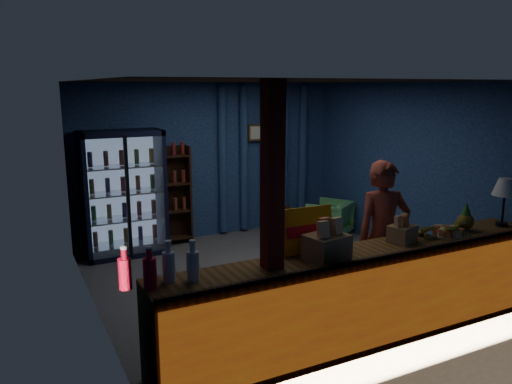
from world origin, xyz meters
TOP-DOWN VIEW (x-y plane):
  - ground at (0.00, 0.00)m, footprint 4.60×4.60m
  - room_walls at (0.00, 0.00)m, footprint 4.60×4.60m
  - counter at (0.00, -1.91)m, footprint 4.40×0.57m
  - support_post at (-1.05, -1.90)m, footprint 0.16×0.16m
  - beverage_cooler at (-1.55, 1.92)m, footprint 1.20×0.62m
  - bottle_shelf at (-0.70, 2.06)m, footprint 0.50×0.28m
  - curtain_folds at (1.00, 2.14)m, footprint 1.74×0.14m
  - framed_picture at (0.85, 2.10)m, footprint 0.36×0.04m
  - shopkeeper at (0.64, -1.42)m, footprint 0.72×0.56m
  - green_chair at (1.81, 1.25)m, footprint 0.90×0.91m
  - side_table at (1.10, 1.48)m, footprint 0.54×0.41m
  - yellow_sign at (-0.54, -1.68)m, footprint 0.56×0.12m
  - soda_bottles at (-2.05, -1.83)m, footprint 0.65×0.19m
  - snack_box_left at (-0.50, -1.95)m, footprint 0.42×0.37m
  - snack_box_centre at (0.53, -1.84)m, footprint 0.32×0.29m
  - pastry_tray at (1.13, -1.87)m, footprint 0.49×0.49m
  - banana_bunches at (1.09, -1.86)m, footprint 0.71×0.28m
  - table_lamp at (1.97, -1.91)m, footprint 0.29×0.29m
  - pineapple at (1.45, -1.85)m, footprint 0.18×0.18m

SIDE VIEW (x-z plane):
  - ground at x=0.00m, z-range 0.00..0.00m
  - side_table at x=1.10m, z-range -0.04..0.51m
  - green_chair at x=1.81m, z-range 0.00..0.61m
  - counter at x=0.00m, z-range -0.02..0.97m
  - bottle_shelf at x=-0.70m, z-range -0.01..1.59m
  - shopkeeper at x=0.64m, z-range 0.00..1.73m
  - beverage_cooler at x=-1.55m, z-range -0.02..1.88m
  - pastry_tray at x=1.13m, z-range 0.94..1.02m
  - banana_bunches at x=1.09m, z-range 0.95..1.10m
  - snack_box_centre at x=0.53m, z-range 0.91..1.19m
  - pineapple at x=1.45m, z-range 0.92..1.24m
  - snack_box_left at x=-0.50m, z-range 0.89..1.29m
  - soda_bottles at x=-2.05m, z-range 0.92..1.27m
  - yellow_sign at x=-0.54m, z-range 0.95..1.40m
  - support_post at x=-1.05m, z-range 0.00..2.60m
  - curtain_folds at x=1.00m, z-range 0.05..2.55m
  - table_lamp at x=1.97m, z-range 1.11..1.67m
  - room_walls at x=0.00m, z-range -0.73..3.87m
  - framed_picture at x=0.85m, z-range 1.61..1.89m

